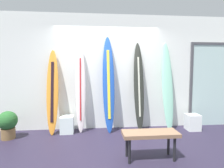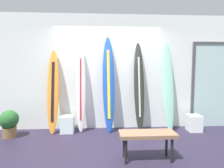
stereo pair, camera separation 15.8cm
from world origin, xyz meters
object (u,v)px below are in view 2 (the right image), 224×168
Objects in this scene: surfboard_charcoal at (139,87)px; display_block_left at (67,124)px; surfboard_ivory at (81,89)px; potted_plant at (9,122)px; surfboard_cobalt at (109,85)px; display_block_center at (194,123)px; surfboard_seafoam at (168,86)px; glass_door at (212,83)px; surfboard_sunset at (53,92)px; bench at (147,136)px.

surfboard_charcoal reaches higher than display_block_left.
potted_plant is (-1.51, -0.31, -0.67)m from surfboard_ivory.
surfboard_cobalt is (0.65, -0.04, 0.11)m from surfboard_ivory.
display_block_center is at bearing -3.46° from surfboard_cobalt.
surfboard_seafoam is at bearing -0.72° from surfboard_cobalt.
potted_plant is at bearing -168.50° from display_block_left.
display_block_center is (0.61, -0.11, -0.87)m from surfboard_seafoam.
glass_door is 4.91m from potted_plant.
surfboard_seafoam is 2.55m from display_block_left.
surfboard_charcoal is at bearing 5.72° from potted_plant.
glass_door is (3.63, 0.25, 0.92)m from display_block_left.
potted_plant is (-3.59, -0.26, -0.73)m from surfboard_seafoam.
surfboard_cobalt reaches higher than surfboard_charcoal.
glass_door reaches higher than display_block_left.
glass_door is at bearing 3.32° from surfboard_sunset.
display_block_center is 4.21m from potted_plant.
display_block_center is 1.16m from glass_door.
glass_door is at bearing 5.79° from potted_plant.
surfboard_seafoam is (2.71, -0.00, 0.11)m from surfboard_sunset.
display_block_center is at bearing 2.10° from potted_plant.
surfboard_cobalt is at bearing 179.28° from surfboard_seafoam.
surfboard_ivory is at bearing 12.39° from display_block_left.
display_block_center is 0.18× the size of glass_door.
display_block_left is (-0.32, -0.07, -0.81)m from surfboard_ivory.
glass_door is (2.66, 0.21, -0.00)m from surfboard_cobalt.
glass_door reaches higher than surfboard_charcoal.
surfboard_sunset is at bearing -179.24° from surfboard_cobalt.
glass_door is at bearing 3.05° from surfboard_ivory.
surfboard_seafoam reaches higher than potted_plant.
surfboard_ivory reaches higher than display_block_left.
surfboard_sunset is at bearing -179.17° from surfboard_charcoal.
surfboard_sunset is at bearing 176.90° from display_block_left.
surfboard_ivory is at bearing 178.54° from surfboard_seafoam.
potted_plant is at bearing -168.31° from surfboard_ivory.
surfboard_sunset reaches higher than bench.
surfboard_sunset is 0.91× the size of surfboard_seafoam.
surfboard_ivory is 1.38m from surfboard_charcoal.
surfboard_sunset is at bearing 142.76° from bench.
display_block_left is (-1.70, -0.05, -0.87)m from surfboard_charcoal.
surfboard_cobalt reaches higher than surfboard_seafoam.
surfboard_seafoam is 5.48× the size of display_block_left.
display_block_left is (-2.39, -0.02, -0.87)m from surfboard_seafoam.
display_block_center is at bearing -3.37° from surfboard_ivory.
surfboard_charcoal is at bearing 83.78° from bench.
potted_plant is 2.97m from bench.
glass_door reaches higher than surfboard_ivory.
surfboard_sunset is 2.71m from surfboard_seafoam.
surfboard_cobalt is 2.32m from potted_plant.
surfboard_charcoal is 3.00m from potted_plant.
surfboard_seafoam is 2.33× the size of bench.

